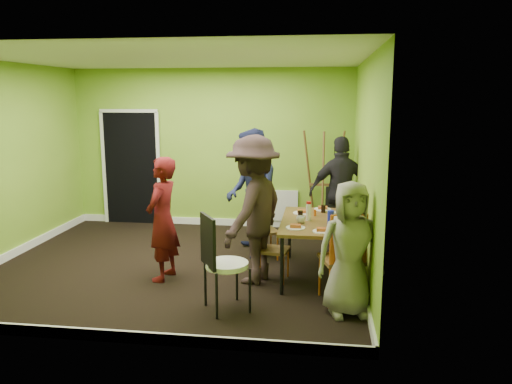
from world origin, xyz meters
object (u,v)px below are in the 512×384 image
at_px(blue_bottle, 331,218).
at_px(person_front_end, 350,249).
at_px(chair_left_far, 259,226).
at_px(thermos, 309,212).
at_px(person_left_far, 252,193).
at_px(chair_left_near, 269,243).
at_px(orange_bottle, 315,213).
at_px(person_standing, 163,219).
at_px(person_left_near, 253,210).
at_px(chair_back_end, 338,205).
at_px(dining_table, 317,224).
at_px(chair_front_end, 344,253).
at_px(easel, 323,182).
at_px(person_back_end, 341,192).
at_px(chair_bentwood, 220,258).

height_order(blue_bottle, person_front_end, person_front_end).
bearing_deg(person_front_end, chair_left_far, 111.86).
bearing_deg(thermos, blue_bottle, -39.79).
height_order(thermos, person_left_far, person_left_far).
height_order(chair_left_near, blue_bottle, blue_bottle).
height_order(blue_bottle, person_left_far, person_left_far).
relative_size(orange_bottle, person_left_far, 0.04).
xyz_separation_m(person_standing, person_left_near, (1.15, 0.08, 0.14)).
relative_size(chair_back_end, orange_bottle, 11.32).
distance_m(blue_bottle, person_left_near, 0.96).
bearing_deg(person_standing, chair_left_far, 138.64).
relative_size(dining_table, person_left_near, 0.81).
distance_m(chair_back_end, chair_front_end, 2.18).
xyz_separation_m(chair_left_far, person_front_end, (1.18, -1.71, 0.24)).
distance_m(easel, blue_bottle, 2.45).
bearing_deg(chair_back_end, person_left_far, 29.56).
bearing_deg(chair_front_end, chair_back_end, 72.60).
height_order(chair_left_far, orange_bottle, chair_left_far).
xyz_separation_m(person_standing, person_back_end, (2.29, 1.79, 0.07)).
height_order(chair_bentwood, person_left_far, person_left_far).
bearing_deg(person_standing, person_back_end, 136.12).
relative_size(chair_front_end, thermos, 4.92).
bearing_deg(person_standing, orange_bottle, 115.51).
height_order(person_standing, person_left_far, person_left_far).
bearing_deg(easel, person_left_near, -109.08).
relative_size(chair_back_end, thermos, 4.34).
bearing_deg(person_back_end, chair_front_end, 77.80).
bearing_deg(dining_table, thermos, -168.50).
bearing_deg(person_front_end, orange_bottle, 93.27).
distance_m(chair_left_near, chair_back_end, 1.78).
distance_m(easel, thermos, 2.23).
height_order(chair_bentwood, person_standing, person_standing).
height_order(chair_left_far, person_left_far, person_left_far).
xyz_separation_m(chair_back_end, person_left_far, (-1.27, -0.52, 0.27)).
bearing_deg(person_front_end, person_standing, 148.89).
bearing_deg(orange_bottle, person_left_far, 149.43).
bearing_deg(person_left_near, person_back_end, 165.83).
distance_m(chair_left_far, chair_back_end, 1.35).
distance_m(dining_table, chair_back_end, 1.35).
height_order(chair_left_far, person_back_end, person_back_end).
relative_size(dining_table, orange_bottle, 18.00).
distance_m(chair_left_near, person_left_far, 1.15).
height_order(dining_table, orange_bottle, orange_bottle).
height_order(orange_bottle, person_standing, person_standing).
height_order(chair_left_far, person_left_near, person_left_near).
relative_size(chair_left_near, person_standing, 0.54).
distance_m(chair_left_far, person_standing, 1.50).
distance_m(chair_left_near, person_left_near, 0.49).
relative_size(chair_bentwood, easel, 0.61).
xyz_separation_m(chair_back_end, orange_bottle, (-0.34, -1.08, 0.13)).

